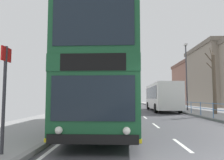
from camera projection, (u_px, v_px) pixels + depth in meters
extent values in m
cube|color=silver|center=(182.00, 145.00, 6.77)|extent=(0.12, 2.00, 0.00)
cube|color=silver|center=(156.00, 126.00, 11.55)|extent=(0.12, 2.00, 0.00)
cube|color=silver|center=(145.00, 117.00, 16.33)|extent=(0.12, 2.00, 0.00)
cube|color=silver|center=(139.00, 113.00, 21.11)|extent=(0.12, 2.00, 0.00)
cube|color=silver|center=(135.00, 110.00, 25.89)|extent=(0.12, 2.00, 0.00)
cube|color=silver|center=(133.00, 108.00, 30.67)|extent=(0.12, 2.00, 0.00)
cube|color=silver|center=(131.00, 107.00, 35.45)|extent=(0.12, 2.00, 0.00)
cube|color=silver|center=(130.00, 106.00, 40.24)|extent=(0.12, 2.00, 0.00)
cube|color=silver|center=(128.00, 105.00, 45.02)|extent=(0.12, 2.00, 0.00)
cube|color=silver|center=(128.00, 104.00, 49.80)|extent=(0.12, 2.00, 0.00)
cube|color=silver|center=(127.00, 104.00, 54.58)|extent=(0.12, 2.00, 0.00)
cube|color=#19512D|center=(108.00, 102.00, 10.98)|extent=(2.67, 11.12, 1.84)
cube|color=#19512D|center=(108.00, 80.00, 11.08)|extent=(2.68, 11.18, 0.48)
cube|color=#19512D|center=(108.00, 60.00, 11.17)|extent=(2.67, 11.12, 1.68)
cube|color=#154527|center=(108.00, 43.00, 11.25)|extent=(2.59, 10.79, 0.08)
cube|color=#19232D|center=(93.00, 98.00, 5.47)|extent=(2.18, 0.07, 1.18)
cube|color=black|center=(93.00, 62.00, 5.55)|extent=(1.73, 0.06, 0.46)
cube|color=#19232D|center=(93.00, 22.00, 5.64)|extent=(2.18, 0.07, 1.28)
cube|color=black|center=(92.00, 139.00, 5.38)|extent=(2.35, 0.12, 0.24)
cube|color=yellow|center=(108.00, 119.00, 10.91)|extent=(2.69, 11.18, 0.10)
cube|color=#19232D|center=(132.00, 97.00, 11.22)|extent=(0.17, 8.64, 0.96)
cube|color=#19232D|center=(132.00, 58.00, 11.12)|extent=(0.20, 9.97, 1.01)
cube|color=#19232D|center=(85.00, 97.00, 11.34)|extent=(0.17, 8.64, 0.96)
cube|color=#19232D|center=(84.00, 58.00, 11.24)|extent=(0.20, 9.97, 1.01)
sphere|color=white|center=(127.00, 131.00, 5.34)|extent=(0.20, 0.20, 0.20)
sphere|color=white|center=(59.00, 130.00, 5.43)|extent=(0.20, 0.20, 0.20)
cube|color=#19232D|center=(138.00, 109.00, 6.74)|extent=(0.04, 0.90, 1.58)
cylinder|color=black|center=(135.00, 126.00, 7.54)|extent=(0.32, 1.05, 1.04)
cylinder|color=black|center=(68.00, 125.00, 7.65)|extent=(0.32, 1.05, 1.04)
cylinder|color=black|center=(129.00, 112.00, 14.48)|extent=(0.32, 1.05, 1.04)
cylinder|color=black|center=(94.00, 112.00, 14.60)|extent=(0.32, 1.05, 1.04)
cube|color=white|center=(161.00, 96.00, 24.89)|extent=(2.73, 10.76, 2.76)
cube|color=#19232D|center=(151.00, 93.00, 25.00)|extent=(0.24, 9.10, 1.32)
cube|color=#19232D|center=(172.00, 93.00, 24.85)|extent=(0.24, 9.10, 1.32)
cube|color=#19232D|center=(155.00, 95.00, 30.26)|extent=(2.13, 0.08, 1.65)
cylinder|color=black|center=(148.00, 106.00, 28.19)|extent=(0.30, 0.97, 0.96)
cylinder|color=black|center=(166.00, 106.00, 28.06)|extent=(0.30, 0.97, 0.96)
cylinder|color=black|center=(156.00, 108.00, 21.32)|extent=(0.30, 0.97, 0.96)
cylinder|color=black|center=(180.00, 108.00, 21.19)|extent=(0.30, 0.97, 0.96)
cylinder|color=#386BA8|center=(213.00, 110.00, 14.55)|extent=(0.05, 0.05, 1.03)
cylinder|color=#386BA8|center=(201.00, 109.00, 16.78)|extent=(0.05, 0.05, 1.03)
cylinder|color=#386BA8|center=(191.00, 107.00, 19.01)|extent=(0.05, 0.05, 1.03)
cylinder|color=#386BA8|center=(184.00, 106.00, 21.24)|extent=(0.05, 0.05, 1.03)
cylinder|color=#386BA8|center=(177.00, 106.00, 23.47)|extent=(0.05, 0.05, 1.03)
cylinder|color=#386BA8|center=(172.00, 105.00, 25.70)|extent=(0.05, 0.05, 1.03)
cylinder|color=#386BA8|center=(168.00, 104.00, 27.93)|extent=(0.05, 0.05, 1.03)
cylinder|color=#386BA8|center=(164.00, 104.00, 30.16)|extent=(0.05, 0.05, 1.03)
cylinder|color=#386BA8|center=(206.00, 103.00, 15.71)|extent=(0.04, 29.10, 0.04)
cylinder|color=#386BA8|center=(206.00, 109.00, 15.67)|extent=(0.04, 29.10, 0.04)
cylinder|color=#2D2D33|center=(4.00, 99.00, 5.26)|extent=(0.08, 0.08, 2.65)
cube|color=red|center=(6.00, 54.00, 5.38)|extent=(0.04, 0.44, 0.36)
cylinder|color=#38383D|center=(187.00, 78.00, 23.77)|extent=(0.14, 0.14, 7.24)
cube|color=#B2B2AD|center=(186.00, 45.00, 24.09)|extent=(0.28, 0.60, 0.20)
cylinder|color=brown|center=(214.00, 84.00, 18.37)|extent=(0.30, 0.30, 5.09)
cylinder|color=brown|center=(213.00, 57.00, 19.35)|extent=(0.75, 1.64, 1.59)
cylinder|color=brown|center=(214.00, 68.00, 19.19)|extent=(0.83, 1.52, 1.18)
cylinder|color=brown|center=(212.00, 56.00, 19.08)|extent=(0.26, 1.06, 1.67)
cylinder|color=brown|center=(209.00, 58.00, 18.38)|extent=(0.95, 0.50, 0.90)
cylinder|color=brown|center=(210.00, 66.00, 18.96)|extent=(0.31, 0.98, 0.87)
cube|color=#936656|center=(200.00, 85.00, 49.98)|extent=(9.23, 14.99, 9.26)
cube|color=brown|center=(199.00, 64.00, 50.40)|extent=(9.60, 15.59, 0.70)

